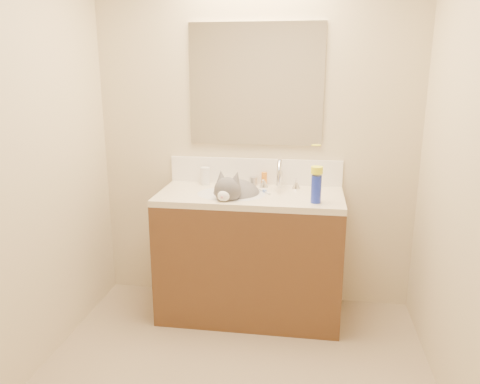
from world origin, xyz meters
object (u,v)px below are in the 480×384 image
(pill_bottle, at_px, (205,176))
(amber_bottle, at_px, (264,179))
(vanity_cabinet, at_px, (250,258))
(faucet, at_px, (280,177))
(basin, at_px, (231,204))
(cat, at_px, (235,196))
(silver_jar, at_px, (253,181))
(spray_can, at_px, (316,189))

(pill_bottle, relative_size, amber_bottle, 1.25)
(vanity_cabinet, height_order, faucet, faucet)
(basin, bearing_deg, cat, 22.16)
(cat, distance_m, amber_bottle, 0.29)
(faucet, xyz_separation_m, silver_jar, (-0.19, 0.08, -0.06))
(pill_bottle, bearing_deg, spray_can, -24.48)
(cat, bearing_deg, faucet, 40.15)
(vanity_cabinet, bearing_deg, cat, -168.00)
(silver_jar, bearing_deg, amber_bottle, -5.68)
(pill_bottle, relative_size, silver_jar, 1.98)
(basin, bearing_deg, faucet, 29.12)
(amber_bottle, bearing_deg, vanity_cabinet, -108.52)
(silver_jar, bearing_deg, faucet, -22.70)
(faucet, height_order, silver_jar, faucet)
(silver_jar, relative_size, spray_can, 0.36)
(basin, xyz_separation_m, spray_can, (0.54, -0.12, 0.15))
(vanity_cabinet, bearing_deg, silver_jar, 91.81)
(vanity_cabinet, height_order, cat, cat)
(cat, bearing_deg, basin, -147.35)
(basin, height_order, faucet, faucet)
(vanity_cabinet, height_order, pill_bottle, pill_bottle)
(basin, relative_size, silver_jar, 7.33)
(silver_jar, bearing_deg, cat, -110.91)
(pill_bottle, height_order, amber_bottle, pill_bottle)
(basin, relative_size, spray_can, 2.67)
(pill_bottle, bearing_deg, faucet, -6.05)
(vanity_cabinet, relative_size, faucet, 4.29)
(basin, height_order, cat, cat)
(cat, relative_size, spray_can, 2.82)
(cat, relative_size, pill_bottle, 3.92)
(silver_jar, distance_m, amber_bottle, 0.08)
(vanity_cabinet, distance_m, pill_bottle, 0.64)
(basin, distance_m, pill_bottle, 0.34)
(cat, relative_size, amber_bottle, 4.90)
(basin, bearing_deg, amber_bottle, 51.42)
(cat, xyz_separation_m, pill_bottle, (-0.25, 0.21, 0.08))
(cat, relative_size, silver_jar, 7.75)
(pill_bottle, xyz_separation_m, spray_can, (0.76, -0.35, 0.02))
(amber_bottle, bearing_deg, faucet, -32.57)
(basin, height_order, amber_bottle, amber_bottle)
(faucet, bearing_deg, silver_jar, 157.30)
(cat, xyz_separation_m, silver_jar, (0.09, 0.24, 0.05))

